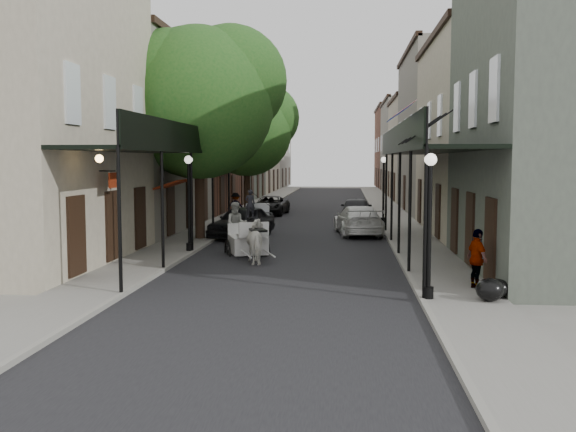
% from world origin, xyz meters
% --- Properties ---
extents(ground, '(140.00, 140.00, 0.00)m').
position_xyz_m(ground, '(0.00, 0.00, 0.00)').
color(ground, gray).
rests_on(ground, ground).
extents(road, '(8.00, 90.00, 0.01)m').
position_xyz_m(road, '(0.00, 20.00, 0.01)').
color(road, black).
rests_on(road, ground).
extents(sidewalk_left, '(2.20, 90.00, 0.12)m').
position_xyz_m(sidewalk_left, '(-5.00, 20.00, 0.06)').
color(sidewalk_left, gray).
rests_on(sidewalk_left, ground).
extents(sidewalk_right, '(2.20, 90.00, 0.12)m').
position_xyz_m(sidewalk_right, '(5.00, 20.00, 0.06)').
color(sidewalk_right, gray).
rests_on(sidewalk_right, ground).
extents(building_row_left, '(5.00, 80.00, 10.50)m').
position_xyz_m(building_row_left, '(-8.60, 30.00, 5.25)').
color(building_row_left, '#BEB298').
rests_on(building_row_left, ground).
extents(building_row_right, '(5.00, 80.00, 10.50)m').
position_xyz_m(building_row_right, '(8.60, 30.00, 5.25)').
color(building_row_right, slate).
rests_on(building_row_right, ground).
extents(gallery_left, '(2.20, 18.05, 4.88)m').
position_xyz_m(gallery_left, '(-4.79, 6.98, 4.05)').
color(gallery_left, black).
rests_on(gallery_left, sidewalk_left).
extents(gallery_right, '(2.20, 18.05, 4.88)m').
position_xyz_m(gallery_right, '(4.79, 6.98, 4.05)').
color(gallery_right, black).
rests_on(gallery_right, sidewalk_right).
extents(tree_near, '(7.31, 6.80, 9.63)m').
position_xyz_m(tree_near, '(-4.20, 10.18, 6.49)').
color(tree_near, '#382619').
rests_on(tree_near, sidewalk_left).
extents(tree_far, '(6.45, 6.00, 8.61)m').
position_xyz_m(tree_far, '(-4.25, 24.18, 5.84)').
color(tree_far, '#382619').
rests_on(tree_far, sidewalk_left).
extents(lamppost_right_near, '(0.32, 0.32, 3.71)m').
position_xyz_m(lamppost_right_near, '(4.10, -2.00, 2.05)').
color(lamppost_right_near, black).
rests_on(lamppost_right_near, sidewalk_right).
extents(lamppost_left, '(0.32, 0.32, 3.71)m').
position_xyz_m(lamppost_left, '(-4.10, 6.00, 2.05)').
color(lamppost_left, black).
rests_on(lamppost_left, sidewalk_left).
extents(lamppost_right_far, '(0.32, 0.32, 3.71)m').
position_xyz_m(lamppost_right_far, '(4.10, 18.00, 2.05)').
color(lamppost_right_far, black).
rests_on(lamppost_right_far, sidewalk_right).
extents(horse, '(1.39, 1.99, 1.54)m').
position_xyz_m(horse, '(-1.10, 3.99, 0.77)').
color(horse, silver).
rests_on(horse, ground).
extents(carriage, '(2.08, 2.57, 2.57)m').
position_xyz_m(carriage, '(-1.90, 6.25, 1.00)').
color(carriage, black).
rests_on(carriage, ground).
extents(pedestrian_walking, '(1.03, 0.86, 1.89)m').
position_xyz_m(pedestrian_walking, '(-2.64, 8.32, 0.94)').
color(pedestrian_walking, '#B6B7AD').
rests_on(pedestrian_walking, ground).
extents(pedestrian_sidewalk_left, '(1.04, 0.60, 1.60)m').
position_xyz_m(pedestrian_sidewalk_left, '(-4.55, 19.19, 0.92)').
color(pedestrian_sidewalk_left, gray).
rests_on(pedestrian_sidewalk_left, sidewalk_left).
extents(pedestrian_sidewalk_right, '(0.67, 1.05, 1.66)m').
position_xyz_m(pedestrian_sidewalk_right, '(5.59, -0.64, 0.95)').
color(pedestrian_sidewalk_right, gray).
rests_on(pedestrian_sidewalk_right, sidewalk_right).
extents(car_left_near, '(3.08, 4.73, 1.50)m').
position_xyz_m(car_left_near, '(-2.92, 11.46, 0.75)').
color(car_left_near, black).
rests_on(car_left_near, ground).
extents(car_left_mid, '(1.75, 3.90, 1.24)m').
position_xyz_m(car_left_mid, '(-2.88, 16.59, 0.62)').
color(car_left_mid, gray).
rests_on(car_left_mid, ground).
extents(car_left_far, '(2.39, 4.65, 1.26)m').
position_xyz_m(car_left_far, '(-3.05, 24.00, 0.63)').
color(car_left_far, black).
rests_on(car_left_far, ground).
extents(car_right_near, '(2.60, 5.17, 1.44)m').
position_xyz_m(car_right_near, '(2.60, 12.93, 0.72)').
color(car_right_near, white).
rests_on(car_right_near, ground).
extents(car_right_far, '(1.91, 4.52, 1.52)m').
position_xyz_m(car_right_far, '(2.60, 19.00, 0.76)').
color(car_right_far, black).
rests_on(car_right_far, ground).
extents(trash_bags, '(0.95, 1.10, 0.59)m').
position_xyz_m(trash_bags, '(5.72, -2.03, 0.39)').
color(trash_bags, black).
rests_on(trash_bags, sidewalk_right).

